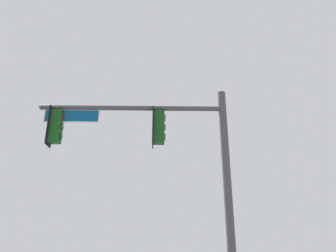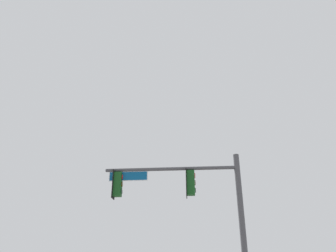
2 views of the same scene
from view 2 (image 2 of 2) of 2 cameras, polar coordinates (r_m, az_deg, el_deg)
signal_pole_near at (r=14.67m, az=4.56°, el=-12.76°), size 6.12×0.83×6.49m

